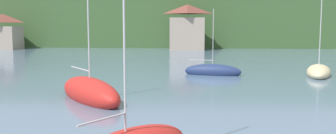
{
  "coord_description": "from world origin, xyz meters",
  "views": [
    {
      "loc": [
        1.94,
        15.19,
        5.06
      ],
      "look_at": [
        0.0,
        40.25,
        2.24
      ],
      "focal_mm": 39.7,
      "sensor_mm": 36.0,
      "label": 1
    }
  ],
  "objects_px": {
    "sailboat_far_6": "(213,71)",
    "sailboat_mid_1": "(90,93)",
    "sailboat_far_0": "(319,72)",
    "shore_building_west": "(3,32)",
    "shore_building_westcentral": "(187,28)"
  },
  "relations": [
    {
      "from": "sailboat_mid_1",
      "to": "sailboat_far_6",
      "type": "distance_m",
      "value": 16.21
    },
    {
      "from": "sailboat_far_6",
      "to": "shore_building_west",
      "type": "bearing_deg",
      "value": 149.98
    },
    {
      "from": "shore_building_west",
      "to": "sailboat_mid_1",
      "type": "height_order",
      "value": "sailboat_mid_1"
    },
    {
      "from": "shore_building_west",
      "to": "sailboat_mid_1",
      "type": "distance_m",
      "value": 62.44
    },
    {
      "from": "sailboat_far_6",
      "to": "sailboat_mid_1",
      "type": "bearing_deg",
      "value": -111.46
    },
    {
      "from": "shore_building_west",
      "to": "shore_building_westcentral",
      "type": "relative_size",
      "value": 0.8
    },
    {
      "from": "shore_building_west",
      "to": "shore_building_westcentral",
      "type": "xyz_separation_m",
      "value": [
        39.41,
        0.06,
        0.87
      ]
    },
    {
      "from": "shore_building_westcentral",
      "to": "sailboat_far_0",
      "type": "xyz_separation_m",
      "value": [
        14.37,
        -38.25,
        -4.18
      ]
    },
    {
      "from": "shore_building_west",
      "to": "sailboat_far_0",
      "type": "relative_size",
      "value": 0.72
    },
    {
      "from": "sailboat_mid_1",
      "to": "sailboat_far_0",
      "type": "bearing_deg",
      "value": 87.26
    },
    {
      "from": "sailboat_far_0",
      "to": "sailboat_mid_1",
      "type": "xyz_separation_m",
      "value": [
        -19.7,
        -14.03,
        0.13
      ]
    },
    {
      "from": "sailboat_far_0",
      "to": "sailboat_far_6",
      "type": "bearing_deg",
      "value": -69.32
    },
    {
      "from": "sailboat_mid_1",
      "to": "shore_building_west",
      "type": "bearing_deg",
      "value": 174.92
    },
    {
      "from": "shore_building_west",
      "to": "sailboat_mid_1",
      "type": "bearing_deg",
      "value": -56.87
    },
    {
      "from": "sailboat_mid_1",
      "to": "sailboat_far_6",
      "type": "xyz_separation_m",
      "value": [
        8.93,
        13.53,
        -0.12
      ]
    }
  ]
}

